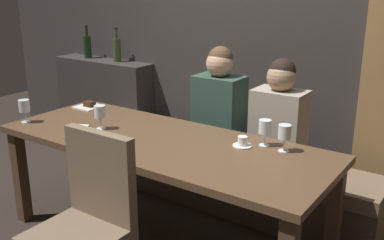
{
  "coord_description": "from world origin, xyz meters",
  "views": [
    {
      "loc": [
        1.7,
        -2.11,
        1.71
      ],
      "look_at": [
        0.11,
        0.19,
        0.84
      ],
      "focal_mm": 42.28,
      "sensor_mm": 36.0,
      "label": 1
    }
  ],
  "objects_px": {
    "wine_bottle_pale_label": "(117,49)",
    "dessert_plate": "(89,106)",
    "wine_bottle_dark_red": "(87,46)",
    "wine_glass_far_left": "(285,133)",
    "wine_glass_end_right": "(265,128)",
    "banquette_bench": "(217,176)",
    "chair_near_side": "(87,215)",
    "wine_glass_center_front": "(24,107)",
    "diner_redhead": "(219,103)",
    "espresso_cup": "(243,142)",
    "dining_table": "(161,152)",
    "wine_glass_end_left": "(100,113)",
    "diner_bearded": "(279,116)"
  },
  "relations": [
    {
      "from": "wine_bottle_dark_red",
      "to": "wine_glass_end_right",
      "type": "bearing_deg",
      "value": -18.07
    },
    {
      "from": "banquette_bench",
      "to": "dessert_plate",
      "type": "xyz_separation_m",
      "value": [
        -0.94,
        -0.43,
        0.53
      ]
    },
    {
      "from": "dining_table",
      "to": "diner_redhead",
      "type": "bearing_deg",
      "value": 89.05
    },
    {
      "from": "chair_near_side",
      "to": "diner_bearded",
      "type": "height_order",
      "value": "diner_bearded"
    },
    {
      "from": "chair_near_side",
      "to": "dessert_plate",
      "type": "distance_m",
      "value": 1.43
    },
    {
      "from": "banquette_bench",
      "to": "wine_bottle_pale_label",
      "type": "height_order",
      "value": "wine_bottle_pale_label"
    },
    {
      "from": "banquette_bench",
      "to": "diner_redhead",
      "type": "xyz_separation_m",
      "value": [
        0.01,
        -0.02,
        0.6
      ]
    },
    {
      "from": "wine_glass_center_front",
      "to": "dessert_plate",
      "type": "height_order",
      "value": "wine_glass_center_front"
    },
    {
      "from": "wine_glass_far_left",
      "to": "wine_glass_end_right",
      "type": "bearing_deg",
      "value": 170.74
    },
    {
      "from": "wine_glass_end_left",
      "to": "dessert_plate",
      "type": "relative_size",
      "value": 0.86
    },
    {
      "from": "wine_glass_end_right",
      "to": "wine_glass_far_left",
      "type": "height_order",
      "value": "same"
    },
    {
      "from": "wine_bottle_pale_label",
      "to": "wine_glass_far_left",
      "type": "height_order",
      "value": "wine_bottle_pale_label"
    },
    {
      "from": "wine_glass_center_front",
      "to": "wine_glass_end_left",
      "type": "bearing_deg",
      "value": 19.81
    },
    {
      "from": "wine_glass_end_right",
      "to": "wine_bottle_pale_label",
      "type": "bearing_deg",
      "value": 158.27
    },
    {
      "from": "wine_bottle_pale_label",
      "to": "wine_glass_end_left",
      "type": "xyz_separation_m",
      "value": [
        0.9,
        -1.12,
        -0.22
      ]
    },
    {
      "from": "espresso_cup",
      "to": "chair_near_side",
      "type": "bearing_deg",
      "value": -113.84
    },
    {
      "from": "dining_table",
      "to": "wine_glass_end_left",
      "type": "xyz_separation_m",
      "value": [
        -0.47,
        -0.06,
        0.2
      ]
    },
    {
      "from": "dining_table",
      "to": "wine_glass_end_left",
      "type": "distance_m",
      "value": 0.52
    },
    {
      "from": "wine_glass_end_left",
      "to": "dessert_plate",
      "type": "bearing_deg",
      "value": 144.78
    },
    {
      "from": "wine_bottle_pale_label",
      "to": "dessert_plate",
      "type": "bearing_deg",
      "value": -61.26
    },
    {
      "from": "espresso_cup",
      "to": "dining_table",
      "type": "bearing_deg",
      "value": -159.07
    },
    {
      "from": "espresso_cup",
      "to": "diner_redhead",
      "type": "bearing_deg",
      "value": 133.51
    },
    {
      "from": "dessert_plate",
      "to": "wine_bottle_dark_red",
      "type": "bearing_deg",
      "value": 136.77
    },
    {
      "from": "wine_bottle_pale_label",
      "to": "wine_glass_center_front",
      "type": "relative_size",
      "value": 1.99
    },
    {
      "from": "wine_glass_end_right",
      "to": "wine_glass_center_front",
      "type": "xyz_separation_m",
      "value": [
        -1.61,
        -0.54,
        0.0
      ]
    },
    {
      "from": "chair_near_side",
      "to": "dessert_plate",
      "type": "bearing_deg",
      "value": 136.04
    },
    {
      "from": "wine_bottle_dark_red",
      "to": "dessert_plate",
      "type": "relative_size",
      "value": 1.72
    },
    {
      "from": "chair_near_side",
      "to": "dining_table",
      "type": "bearing_deg",
      "value": 96.68
    },
    {
      "from": "wine_bottle_pale_label",
      "to": "wine_glass_end_right",
      "type": "relative_size",
      "value": 1.99
    },
    {
      "from": "banquette_bench",
      "to": "chair_near_side",
      "type": "height_order",
      "value": "chair_near_side"
    },
    {
      "from": "diner_redhead",
      "to": "wine_bottle_pale_label",
      "type": "height_order",
      "value": "wine_bottle_pale_label"
    },
    {
      "from": "chair_near_side",
      "to": "wine_bottle_pale_label",
      "type": "distance_m",
      "value": 2.35
    },
    {
      "from": "chair_near_side",
      "to": "wine_glass_end_left",
      "type": "height_order",
      "value": "chair_near_side"
    },
    {
      "from": "diner_bearded",
      "to": "wine_glass_end_right",
      "type": "relative_size",
      "value": 4.64
    },
    {
      "from": "diner_redhead",
      "to": "dessert_plate",
      "type": "height_order",
      "value": "diner_redhead"
    },
    {
      "from": "wine_glass_end_right",
      "to": "dining_table",
      "type": "bearing_deg",
      "value": -155.03
    },
    {
      "from": "wine_glass_end_left",
      "to": "wine_glass_center_front",
      "type": "relative_size",
      "value": 1.0
    },
    {
      "from": "banquette_bench",
      "to": "diner_redhead",
      "type": "height_order",
      "value": "diner_redhead"
    },
    {
      "from": "wine_glass_far_left",
      "to": "wine_glass_center_front",
      "type": "xyz_separation_m",
      "value": [
        -1.74,
        -0.51,
        -0.0
      ]
    },
    {
      "from": "dining_table",
      "to": "wine_bottle_dark_red",
      "type": "distance_m",
      "value": 2.09
    },
    {
      "from": "wine_glass_end_left",
      "to": "wine_glass_end_right",
      "type": "bearing_deg",
      "value": 17.73
    },
    {
      "from": "wine_glass_end_right",
      "to": "wine_glass_far_left",
      "type": "relative_size",
      "value": 1.0
    },
    {
      "from": "espresso_cup",
      "to": "dessert_plate",
      "type": "bearing_deg",
      "value": 176.79
    },
    {
      "from": "diner_redhead",
      "to": "wine_glass_center_front",
      "type": "xyz_separation_m",
      "value": [
        -1.03,
        -0.95,
        0.02
      ]
    },
    {
      "from": "wine_bottle_dark_red",
      "to": "wine_glass_far_left",
      "type": "height_order",
      "value": "wine_bottle_dark_red"
    },
    {
      "from": "chair_near_side",
      "to": "wine_glass_far_left",
      "type": "distance_m",
      "value": 1.2
    },
    {
      "from": "diner_bearded",
      "to": "wine_glass_center_front",
      "type": "distance_m",
      "value": 1.79
    },
    {
      "from": "wine_glass_center_front",
      "to": "espresso_cup",
      "type": "relative_size",
      "value": 1.37
    },
    {
      "from": "wine_glass_end_left",
      "to": "dessert_plate",
      "type": "height_order",
      "value": "wine_glass_end_left"
    },
    {
      "from": "wine_glass_end_right",
      "to": "wine_glass_far_left",
      "type": "bearing_deg",
      "value": -9.26
    }
  ]
}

